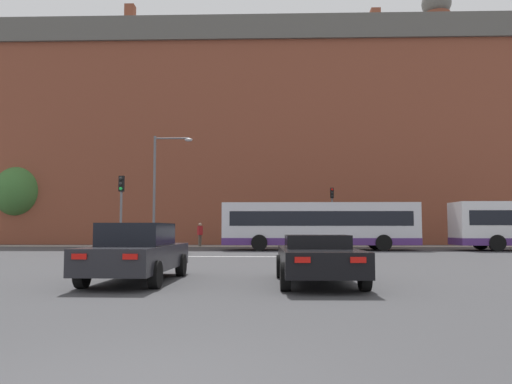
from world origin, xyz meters
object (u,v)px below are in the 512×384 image
object	(u,v)px
car_saloon_left	(137,252)
pedestrian_walking_east	(200,232)
car_roadster_right	(317,258)
traffic_light_far_right	(332,207)
traffic_light_near_left	(121,202)
street_lamp_junction	(161,180)
pedestrian_waiting	(376,233)
bus_crossing_lead	(319,225)
pedestrian_walking_west	(127,233)

from	to	relation	value
car_saloon_left	pedestrian_walking_east	distance (m)	25.70
car_roadster_right	traffic_light_far_right	distance (m)	25.77
traffic_light_far_right	pedestrian_walking_east	bearing A→B (deg)	176.89
traffic_light_near_left	street_lamp_junction	xyz separation A→B (m)	(0.64, 6.26, 1.74)
pedestrian_waiting	car_saloon_left	bearing A→B (deg)	70.63
car_saloon_left	pedestrian_waiting	bearing A→B (deg)	66.69
car_saloon_left	car_roadster_right	world-z (taller)	car_saloon_left
pedestrian_waiting	pedestrian_walking_east	xyz separation A→B (m)	(-13.58, 0.02, 0.07)
car_saloon_left	pedestrian_waiting	world-z (taller)	pedestrian_waiting
bus_crossing_lead	pedestrian_waiting	size ratio (longest dim) A/B	7.11
car_saloon_left	bus_crossing_lead	xyz separation A→B (m)	(6.56, 19.00, 0.84)
car_roadster_right	pedestrian_walking_west	distance (m)	29.45
street_lamp_junction	pedestrian_waiting	xyz separation A→B (m)	(15.02, 7.35, -3.45)
car_roadster_right	pedestrian_waiting	xyz separation A→B (m)	(6.94, 25.96, 0.37)
car_saloon_left	traffic_light_near_left	distance (m)	12.82
pedestrian_waiting	pedestrian_walking_east	world-z (taller)	pedestrian_walking_east
traffic_light_near_left	pedestrian_walking_east	size ratio (longest dim) A/B	2.22
pedestrian_walking_east	pedestrian_waiting	bearing A→B (deg)	124.97
car_saloon_left	car_roadster_right	size ratio (longest dim) A/B	1.03
car_saloon_left	traffic_light_near_left	xyz separation A→B (m)	(-4.09, 11.99, 1.96)
pedestrian_waiting	pedestrian_walking_west	xyz separation A→B (m)	(-19.45, 0.71, -0.03)
car_roadster_right	pedestrian_walking_east	size ratio (longest dim) A/B	2.62
pedestrian_walking_east	traffic_light_near_left	bearing A→B (deg)	26.36
street_lamp_junction	pedestrian_walking_east	size ratio (longest dim) A/B	3.99
car_saloon_left	pedestrian_walking_west	size ratio (longest dim) A/B	2.94
traffic_light_far_right	car_roadster_right	bearing A→B (deg)	-97.88
traffic_light_far_right	pedestrian_walking_west	world-z (taller)	traffic_light_far_right
traffic_light_near_left	traffic_light_far_right	bearing A→B (deg)	46.91
car_saloon_left	traffic_light_far_right	bearing A→B (deg)	73.01
car_roadster_right	street_lamp_junction	bearing A→B (deg)	112.57
pedestrian_walking_east	traffic_light_far_right	bearing A→B (deg)	121.94
bus_crossing_lead	traffic_light_near_left	size ratio (longest dim) A/B	3.03
car_roadster_right	traffic_light_near_left	size ratio (longest dim) A/B	1.18
car_roadster_right	street_lamp_junction	size ratio (longest dim) A/B	0.66
traffic_light_far_right	pedestrian_walking_west	size ratio (longest dim) A/B	2.67
car_roadster_right	street_lamp_junction	world-z (taller)	street_lamp_junction
pedestrian_waiting	car_roadster_right	bearing A→B (deg)	79.98
car_saloon_left	car_roadster_right	bearing A→B (deg)	-3.31
traffic_light_far_right	traffic_light_near_left	distance (m)	17.92
car_roadster_right	pedestrian_waiting	size ratio (longest dim) A/B	2.77
car_saloon_left	bus_crossing_lead	world-z (taller)	bus_crossing_lead
bus_crossing_lead	car_roadster_right	bearing A→B (deg)	-5.68
traffic_light_near_left	street_lamp_junction	world-z (taller)	street_lamp_junction
car_saloon_left	bus_crossing_lead	size ratio (longest dim) A/B	0.40
car_saloon_left	traffic_light_near_left	bearing A→B (deg)	109.84
traffic_light_near_left	pedestrian_walking_east	distance (m)	13.89
car_saloon_left	pedestrian_walking_east	size ratio (longest dim) A/B	2.71
car_roadster_right	pedestrian_walking_west	bearing A→B (deg)	114.23
traffic_light_near_left	pedestrian_walking_east	world-z (taller)	traffic_light_near_left
pedestrian_walking_east	car_roadster_right	bearing A→B (deg)	49.38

